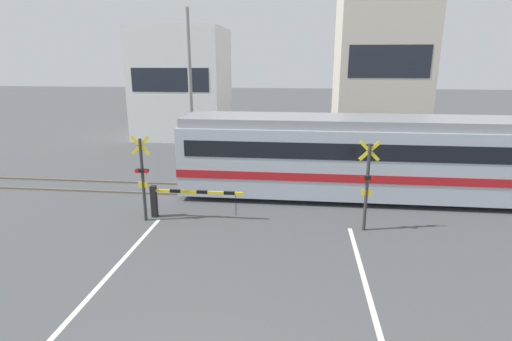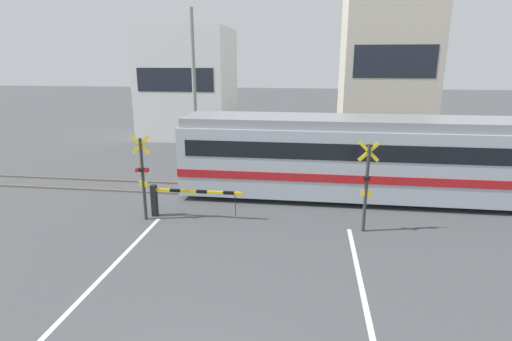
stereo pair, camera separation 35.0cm
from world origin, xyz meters
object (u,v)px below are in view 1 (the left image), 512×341
object	(u,v)px
crossing_barrier_near	(175,197)
crossing_signal_left	(143,175)
commuter_train	(405,156)
pedestrian	(270,144)
crossing_signal_right	(367,182)
crossing_barrier_far	(325,159)

from	to	relation	value
crossing_barrier_near	crossing_signal_left	world-z (taller)	crossing_signal_left
commuter_train	pedestrian	distance (m)	8.62
crossing_signal_left	pedestrian	size ratio (longest dim) A/B	1.98
pedestrian	commuter_train	bearing A→B (deg)	-45.51
commuter_train	crossing_signal_right	distance (m)	4.11
commuter_train	crossing_barrier_far	distance (m)	4.54
crossing_barrier_far	crossing_signal_right	distance (m)	6.93
crossing_signal_left	crossing_barrier_far	bearing A→B (deg)	45.38
crossing_signal_left	crossing_signal_right	world-z (taller)	same
commuter_train	crossing_signal_left	size ratio (longest dim) A/B	5.94
crossing_barrier_near	crossing_signal_right	distance (m)	6.78
crossing_signal_left	crossing_barrier_near	bearing A→B (deg)	21.02
crossing_signal_left	pedestrian	bearing A→B (deg)	68.99
commuter_train	crossing_barrier_near	xyz separation A→B (m)	(-8.74, -3.19, -1.01)
crossing_barrier_near	crossing_signal_right	bearing A→B (deg)	-3.23
pedestrian	crossing_barrier_far	bearing A→B (deg)	-44.01
crossing_signal_right	pedestrian	xyz separation A→B (m)	(-3.97, 9.68, -0.82)
pedestrian	crossing_signal_left	bearing A→B (deg)	-111.01
commuter_train	pedestrian	size ratio (longest dim) A/B	11.79
commuter_train	pedestrian	xyz separation A→B (m)	(-6.01, 6.12, -0.91)
crossing_barrier_far	crossing_signal_left	world-z (taller)	crossing_signal_left
crossing_barrier_near	pedestrian	bearing A→B (deg)	73.63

